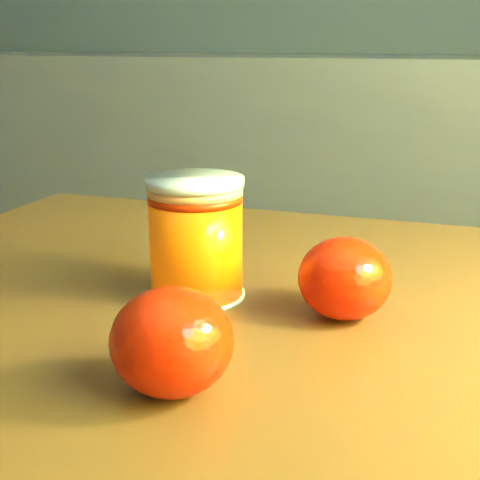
% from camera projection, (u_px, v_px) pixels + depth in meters
% --- Properties ---
extents(kitchen_counter, '(3.15, 0.60, 0.90)m').
position_uv_depth(kitchen_counter, '(119.00, 213.00, 1.96)').
color(kitchen_counter, '#56565C').
rests_on(kitchen_counter, ground).
extents(table, '(0.98, 0.70, 0.73)m').
position_uv_depth(table, '(364.00, 451.00, 0.51)').
color(table, brown).
rests_on(table, ground).
extents(juice_glass, '(0.08, 0.08, 0.10)m').
position_uv_depth(juice_glass, '(196.00, 239.00, 0.54)').
color(juice_glass, '#FE5F05').
rests_on(juice_glass, table).
extents(orange_front, '(0.10, 0.10, 0.07)m').
position_uv_depth(orange_front, '(172.00, 341.00, 0.40)').
color(orange_front, red).
rests_on(orange_front, table).
extents(orange_back, '(0.09, 0.09, 0.06)m').
position_uv_depth(orange_back, '(345.00, 278.00, 0.51)').
color(orange_back, red).
rests_on(orange_back, table).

